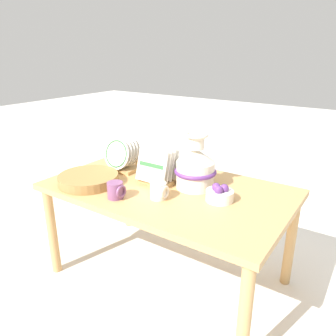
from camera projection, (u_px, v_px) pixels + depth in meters
The scene contains 9 objects.
ground_plane at pixel (168, 276), 2.01m from camera, with size 14.00×14.00×0.00m, color silver.
display_table at pixel (168, 197), 1.83m from camera, with size 1.32×0.79×0.59m.
ceramic_vase at pixel (195, 167), 1.76m from camera, with size 0.23×0.23×0.30m.
dish_rack_round_plates at pixel (122, 156), 2.02m from camera, with size 0.19×0.17×0.21m.
dish_rack_square_plates at pixel (158, 169), 1.84m from camera, with size 0.19×0.17×0.21m.
wicker_charger_stack at pixel (89, 179), 1.84m from camera, with size 0.33×0.33×0.05m.
mug_plum_glaze at pixel (116, 190), 1.65m from camera, with size 0.09×0.08×0.08m.
mug_cream_glaze at pixel (159, 191), 1.65m from camera, with size 0.09×0.08×0.08m.
fruit_bowl at pixel (219, 194), 1.62m from camera, with size 0.14×0.14×0.09m.
Camera 1 is at (0.93, -1.37, 1.30)m, focal length 35.00 mm.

